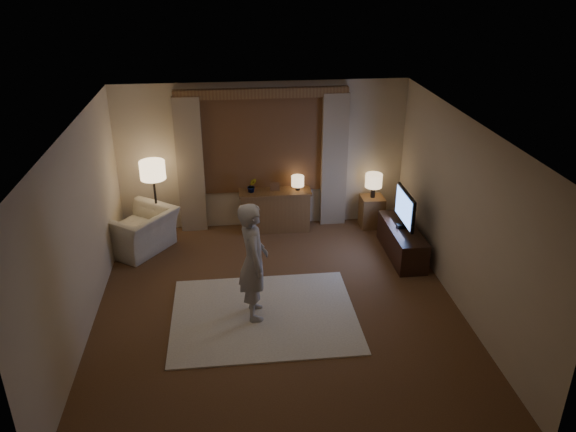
{
  "coord_description": "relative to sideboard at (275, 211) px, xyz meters",
  "views": [
    {
      "loc": [
        -0.6,
        -6.54,
        4.47
      ],
      "look_at": [
        0.2,
        0.6,
        1.13
      ],
      "focal_mm": 35.0,
      "sensor_mm": 36.0,
      "label": 1
    }
  ],
  "objects": [
    {
      "name": "rug",
      "position": [
        -0.4,
        -2.66,
        -0.34
      ],
      "size": [
        2.5,
        2.0,
        0.02
      ],
      "primitive_type": "cube",
      "color": "white",
      "rests_on": "floor"
    },
    {
      "name": "sideboard",
      "position": [
        0.0,
        0.0,
        0.0
      ],
      "size": [
        1.2,
        0.4,
        0.7
      ],
      "primitive_type": "cube",
      "color": "brown",
      "rests_on": "floor"
    },
    {
      "name": "person",
      "position": [
        -0.52,
        -2.63,
        0.49
      ],
      "size": [
        0.43,
        0.62,
        1.65
      ],
      "primitive_type": "imported",
      "rotation": [
        0.0,
        0.0,
        1.63
      ],
      "color": "#AFA9A2",
      "rests_on": "rug"
    },
    {
      "name": "tv",
      "position": [
        1.96,
        -1.19,
        0.49
      ],
      "size": [
        0.21,
        0.86,
        0.62
      ],
      "color": "black",
      "rests_on": "tv_stand"
    },
    {
      "name": "picture_frame",
      "position": [
        0.0,
        0.0,
        0.45
      ],
      "size": [
        0.16,
        0.02,
        0.2
      ],
      "primitive_type": "cube",
      "color": "brown",
      "rests_on": "sideboard"
    },
    {
      "name": "table_lamp_sideboard",
      "position": [
        0.4,
        0.0,
        0.55
      ],
      "size": [
        0.22,
        0.22,
        0.3
      ],
      "color": "black",
      "rests_on": "sideboard"
    },
    {
      "name": "tv_stand",
      "position": [
        1.96,
        -1.19,
        -0.1
      ],
      "size": [
        0.45,
        1.4,
        0.5
      ],
      "primitive_type": "cube",
      "color": "black",
      "rests_on": "floor"
    },
    {
      "name": "floor_lamp",
      "position": [
        -2.03,
        -0.2,
        0.85
      ],
      "size": [
        0.42,
        0.42,
        1.43
      ],
      "color": "black",
      "rests_on": "floor"
    },
    {
      "name": "room",
      "position": [
        -0.19,
        -2.0,
        0.98
      ],
      "size": [
        5.04,
        5.54,
        2.64
      ],
      "color": "brown",
      "rests_on": "ground"
    },
    {
      "name": "armchair",
      "position": [
        -2.3,
        -0.53,
        -0.0
      ],
      "size": [
        1.39,
        1.42,
        0.7
      ],
      "primitive_type": "imported",
      "rotation": [
        0.0,
        0.0,
        -2.2
      ],
      "color": "beige",
      "rests_on": "floor"
    },
    {
      "name": "plant",
      "position": [
        -0.4,
        0.0,
        0.5
      ],
      "size": [
        0.17,
        0.13,
        0.3
      ],
      "primitive_type": "imported",
      "color": "#999999",
      "rests_on": "sideboard"
    },
    {
      "name": "side_table",
      "position": [
        1.74,
        -0.05,
        -0.07
      ],
      "size": [
        0.4,
        0.4,
        0.56
      ],
      "primitive_type": "cube",
      "color": "brown",
      "rests_on": "floor"
    },
    {
      "name": "table_lamp_side",
      "position": [
        1.74,
        -0.05,
        0.52
      ],
      "size": [
        0.3,
        0.3,
        0.44
      ],
      "color": "black",
      "rests_on": "side_table"
    }
  ]
}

